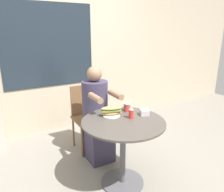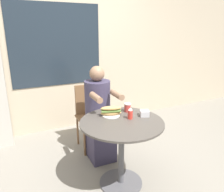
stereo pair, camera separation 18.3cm
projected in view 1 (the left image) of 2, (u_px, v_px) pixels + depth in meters
name	position (u px, v px, depth m)	size (l,w,h in m)	color
ground_plane	(122.00, 182.00, 2.37)	(8.00, 8.00, 0.00)	gray
storefront_wall	(62.00, 43.00, 3.37)	(8.00, 0.09, 2.80)	#B7A88E
cafe_table	(123.00, 138.00, 2.22)	(0.84, 0.84, 0.72)	#47423D
diner_chair	(86.00, 111.00, 3.00)	(0.39, 0.39, 0.87)	brown
seated_diner	(97.00, 120.00, 2.71)	(0.33, 0.57, 1.18)	#38334C
sandwich_on_plate	(111.00, 111.00, 2.28)	(0.23, 0.18, 0.11)	white
drink_cup	(127.00, 107.00, 2.41)	(0.07, 0.07, 0.09)	#B73D38
napkin_box	(145.00, 112.00, 2.30)	(0.12, 0.12, 0.06)	silver
condiment_bottle	(131.00, 113.00, 2.21)	(0.05, 0.05, 0.12)	red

